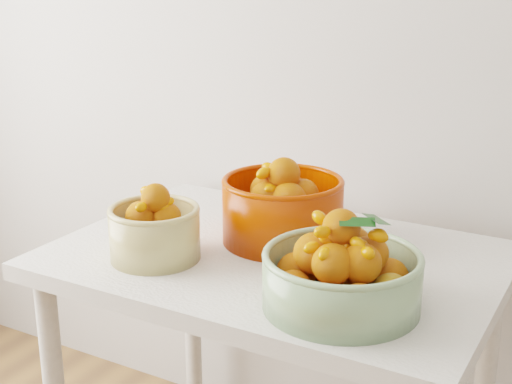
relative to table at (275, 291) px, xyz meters
The scene contains 4 objects.
table is the anchor object (origin of this frame).
bowl_cream 0.32m from the table, 144.48° to the right, with size 0.21×0.21×0.17m.
bowl_green 0.34m from the table, 37.11° to the right, with size 0.40×0.40×0.20m.
bowl_orange 0.20m from the table, 106.44° to the left, with size 0.33×0.33×0.21m.
Camera 1 is at (0.39, 0.26, 1.37)m, focal length 50.00 mm.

